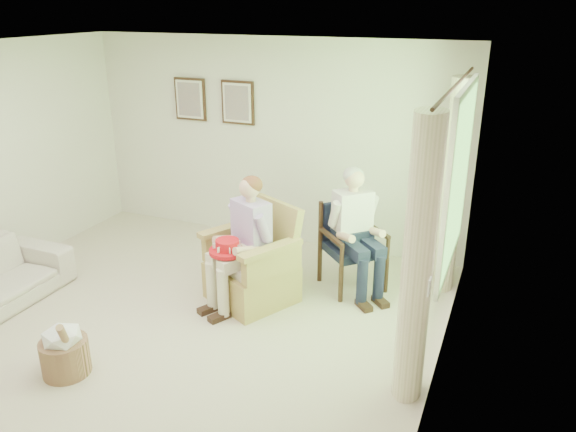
# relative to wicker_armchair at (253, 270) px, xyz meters

# --- Properties ---
(floor) EXTENTS (5.50, 5.50, 0.00)m
(floor) POSITION_rel_wicker_armchair_xyz_m (-0.50, -1.13, -0.33)
(floor) COLOR beige
(floor) RESTS_ON ground
(back_wall) EXTENTS (5.00, 0.04, 2.60)m
(back_wall) POSITION_rel_wicker_armchair_xyz_m (-0.50, 1.62, 0.97)
(back_wall) COLOR silver
(back_wall) RESTS_ON ground
(right_wall) EXTENTS (0.04, 5.50, 2.60)m
(right_wall) POSITION_rel_wicker_armchair_xyz_m (2.00, -1.13, 0.97)
(right_wall) COLOR silver
(right_wall) RESTS_ON ground
(ceiling) EXTENTS (5.00, 5.50, 0.02)m
(ceiling) POSITION_rel_wicker_armchair_xyz_m (-0.50, -1.13, 2.27)
(ceiling) COLOR white
(ceiling) RESTS_ON back_wall
(window) EXTENTS (0.13, 2.50, 1.63)m
(window) POSITION_rel_wicker_armchair_xyz_m (1.97, 0.07, 1.26)
(window) COLOR #2D6B23
(window) RESTS_ON right_wall
(curtain_left) EXTENTS (0.34, 0.34, 2.30)m
(curtain_left) POSITION_rel_wicker_armchair_xyz_m (1.83, -0.91, 0.82)
(curtain_left) COLOR beige
(curtain_left) RESTS_ON ground
(curtain_right) EXTENTS (0.34, 0.34, 2.30)m
(curtain_right) POSITION_rel_wicker_armchair_xyz_m (1.83, 1.05, 0.82)
(curtain_right) COLOR beige
(curtain_right) RESTS_ON ground
(framed_print_left) EXTENTS (0.45, 0.05, 0.55)m
(framed_print_left) POSITION_rel_wicker_armchair_xyz_m (-1.65, 1.58, 1.45)
(framed_print_left) COLOR #382114
(framed_print_left) RESTS_ON back_wall
(framed_print_right) EXTENTS (0.45, 0.05, 0.55)m
(framed_print_right) POSITION_rel_wicker_armchair_xyz_m (-0.95, 1.58, 1.45)
(framed_print_right) COLOR #382114
(framed_print_right) RESTS_ON back_wall
(wicker_armchair) EXTENTS (0.81, 0.80, 1.03)m
(wicker_armchair) POSITION_rel_wicker_armchair_xyz_m (0.00, 0.00, 0.00)
(wicker_armchair) COLOR tan
(wicker_armchair) RESTS_ON ground
(wood_armchair) EXTENTS (0.60, 0.57, 0.93)m
(wood_armchair) POSITION_rel_wicker_armchair_xyz_m (0.90, 0.74, 0.18)
(wood_armchair) COLOR black
(wood_armchair) RESTS_ON ground
(person_wicker) EXTENTS (0.40, 0.63, 1.35)m
(person_wicker) POSITION_rel_wicker_armchair_xyz_m (0.00, -0.14, 0.46)
(person_wicker) COLOR beige
(person_wicker) RESTS_ON ground
(person_dark) EXTENTS (0.40, 0.62, 1.34)m
(person_dark) POSITION_rel_wicker_armchair_xyz_m (0.90, 0.58, 0.46)
(person_dark) COLOR #191E38
(person_dark) RESTS_ON ground
(red_hat) EXTENTS (0.37, 0.37, 0.14)m
(red_hat) POSITION_rel_wicker_armchair_xyz_m (-0.12, -0.31, 0.37)
(red_hat) COLOR red
(red_hat) RESTS_ON person_wicker
(hatbox) EXTENTS (0.47, 0.47, 0.59)m
(hatbox) POSITION_rel_wicker_armchair_xyz_m (-0.91, -1.79, -0.10)
(hatbox) COLOR tan
(hatbox) RESTS_ON ground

